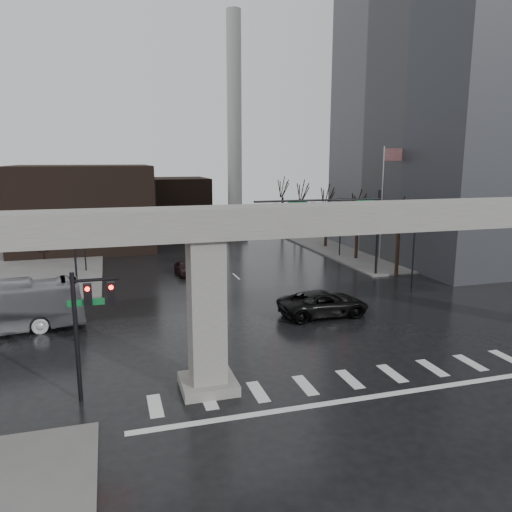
# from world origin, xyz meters

# --- Properties ---
(ground) EXTENTS (160.00, 160.00, 0.00)m
(ground) POSITION_xyz_m (0.00, 0.00, 0.00)
(ground) COLOR black
(ground) RESTS_ON ground
(sidewalk_ne) EXTENTS (28.00, 36.00, 0.15)m
(sidewalk_ne) POSITION_xyz_m (26.00, 36.00, 0.07)
(sidewalk_ne) COLOR slate
(sidewalk_ne) RESTS_ON ground
(elevated_guideway) EXTENTS (48.00, 2.60, 8.70)m
(elevated_guideway) POSITION_xyz_m (1.26, 0.00, 6.88)
(elevated_guideway) COLOR gray
(elevated_guideway) RESTS_ON ground
(office_tower) EXTENTS (22.00, 26.00, 42.00)m
(office_tower) POSITION_xyz_m (28.00, 26.00, 21.00)
(office_tower) COLOR slate
(office_tower) RESTS_ON ground
(building_far_left) EXTENTS (16.00, 14.00, 10.00)m
(building_far_left) POSITION_xyz_m (-14.00, 42.00, 5.00)
(building_far_left) COLOR black
(building_far_left) RESTS_ON ground
(building_far_mid) EXTENTS (10.00, 10.00, 8.00)m
(building_far_mid) POSITION_xyz_m (-2.00, 52.00, 4.00)
(building_far_mid) COLOR black
(building_far_mid) RESTS_ON ground
(smokestack) EXTENTS (3.60, 3.60, 30.00)m
(smokestack) POSITION_xyz_m (6.00, 46.00, 13.35)
(smokestack) COLOR silver
(smokestack) RESTS_ON ground
(signal_mast_arm) EXTENTS (12.12, 0.43, 8.00)m
(signal_mast_arm) POSITION_xyz_m (8.99, 18.80, 5.83)
(signal_mast_arm) COLOR black
(signal_mast_arm) RESTS_ON ground
(signal_left_pole) EXTENTS (2.30, 0.30, 6.00)m
(signal_left_pole) POSITION_xyz_m (-12.25, 0.50, 4.07)
(signal_left_pole) COLOR black
(signal_left_pole) RESTS_ON ground
(flagpole_assembly) EXTENTS (2.06, 0.12, 12.00)m
(flagpole_assembly) POSITION_xyz_m (15.29, 22.00, 7.53)
(flagpole_assembly) COLOR silver
(flagpole_assembly) RESTS_ON ground
(lamp_right_0) EXTENTS (1.22, 0.32, 5.11)m
(lamp_right_0) POSITION_xyz_m (13.50, 14.00, 3.47)
(lamp_right_0) COLOR black
(lamp_right_0) RESTS_ON ground
(lamp_right_1) EXTENTS (1.22, 0.32, 5.11)m
(lamp_right_1) POSITION_xyz_m (13.50, 28.00, 3.47)
(lamp_right_1) COLOR black
(lamp_right_1) RESTS_ON ground
(lamp_right_2) EXTENTS (1.22, 0.32, 5.11)m
(lamp_right_2) POSITION_xyz_m (13.50, 42.00, 3.47)
(lamp_right_2) COLOR black
(lamp_right_2) RESTS_ON ground
(lamp_left_0) EXTENTS (1.22, 0.32, 5.11)m
(lamp_left_0) POSITION_xyz_m (-13.50, 14.00, 3.47)
(lamp_left_0) COLOR black
(lamp_left_0) RESTS_ON ground
(lamp_left_1) EXTENTS (1.22, 0.32, 5.11)m
(lamp_left_1) POSITION_xyz_m (-13.50, 28.00, 3.47)
(lamp_left_1) COLOR black
(lamp_left_1) RESTS_ON ground
(lamp_left_2) EXTENTS (1.22, 0.32, 5.11)m
(lamp_left_2) POSITION_xyz_m (-13.50, 42.00, 3.47)
(lamp_left_2) COLOR black
(lamp_left_2) RESTS_ON ground
(tree_right_0) EXTENTS (1.09, 1.58, 7.50)m
(tree_right_0) POSITION_xyz_m (14.53, 18.02, 2.79)
(tree_right_0) COLOR black
(tree_right_0) RESTS_ON ground
(tree_right_1) EXTENTS (1.09, 1.61, 7.67)m
(tree_right_1) POSITION_xyz_m (14.53, 26.02, 2.85)
(tree_right_1) COLOR black
(tree_right_1) RESTS_ON ground
(tree_right_2) EXTENTS (1.10, 1.63, 7.85)m
(tree_right_2) POSITION_xyz_m (14.53, 34.02, 2.91)
(tree_right_2) COLOR black
(tree_right_2) RESTS_ON ground
(tree_right_3) EXTENTS (1.11, 1.66, 8.02)m
(tree_right_3) POSITION_xyz_m (14.53, 42.02, 2.98)
(tree_right_3) COLOR black
(tree_right_3) RESTS_ON ground
(tree_right_4) EXTENTS (1.12, 1.69, 8.19)m
(tree_right_4) POSITION_xyz_m (14.53, 50.02, 3.04)
(tree_right_4) COLOR black
(tree_right_4) RESTS_ON ground
(pickup_truck) EXTENTS (6.40, 3.04, 1.77)m
(pickup_truck) POSITION_xyz_m (2.95, 8.81, 0.88)
(pickup_truck) COLOR black
(pickup_truck) RESTS_ON ground
(far_car) EXTENTS (1.75, 3.83, 1.28)m
(far_car) POSITION_xyz_m (-4.52, 24.06, 0.64)
(far_car) COLOR black
(far_car) RESTS_ON ground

